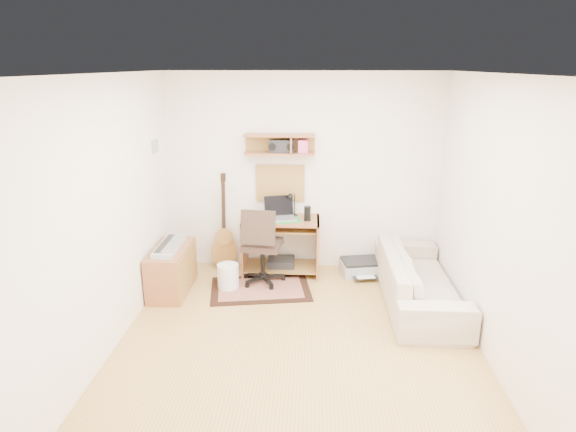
# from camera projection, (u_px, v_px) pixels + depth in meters

# --- Properties ---
(floor) EXTENTS (3.60, 4.00, 0.01)m
(floor) POSITION_uv_depth(u_px,v_px,m) (298.00, 342.00, 5.01)
(floor) COLOR tan
(floor) RESTS_ON ground
(ceiling) EXTENTS (3.60, 4.00, 0.01)m
(ceiling) POSITION_uv_depth(u_px,v_px,m) (299.00, 73.00, 4.24)
(ceiling) COLOR white
(ceiling) RESTS_ON ground
(back_wall) EXTENTS (3.60, 0.01, 2.60)m
(back_wall) POSITION_uv_depth(u_px,v_px,m) (303.00, 173.00, 6.54)
(back_wall) COLOR white
(back_wall) RESTS_ON ground
(left_wall) EXTENTS (0.01, 4.00, 2.60)m
(left_wall) POSITION_uv_depth(u_px,v_px,m) (108.00, 216.00, 4.71)
(left_wall) COLOR white
(left_wall) RESTS_ON ground
(right_wall) EXTENTS (0.01, 4.00, 2.60)m
(right_wall) POSITION_uv_depth(u_px,v_px,m) (496.00, 221.00, 4.53)
(right_wall) COLOR white
(right_wall) RESTS_ON ground
(wall_shelf) EXTENTS (0.90, 0.25, 0.26)m
(wall_shelf) POSITION_uv_depth(u_px,v_px,m) (280.00, 144.00, 6.31)
(wall_shelf) COLOR #9E5D38
(wall_shelf) RESTS_ON back_wall
(cork_board) EXTENTS (0.64, 0.03, 0.49)m
(cork_board) POSITION_uv_depth(u_px,v_px,m) (280.00, 183.00, 6.57)
(cork_board) COLOR #A17150
(cork_board) RESTS_ON back_wall
(wall_photo) EXTENTS (0.02, 0.20, 0.15)m
(wall_photo) POSITION_uv_depth(u_px,v_px,m) (155.00, 146.00, 6.02)
(wall_photo) COLOR #4C8CBF
(wall_photo) RESTS_ON left_wall
(desk) EXTENTS (1.00, 0.55, 0.75)m
(desk) POSITION_uv_depth(u_px,v_px,m) (281.00, 246.00, 6.55)
(desk) COLOR #9E5D38
(desk) RESTS_ON floor
(laptop) EXTENTS (0.46, 0.46, 0.29)m
(laptop) POSITION_uv_depth(u_px,v_px,m) (280.00, 209.00, 6.38)
(laptop) COLOR silver
(laptop) RESTS_ON desk
(speaker) EXTENTS (0.09, 0.09, 0.19)m
(speaker) POSITION_uv_depth(u_px,v_px,m) (307.00, 213.00, 6.35)
(speaker) COLOR black
(speaker) RESTS_ON desk
(desk_lamp) EXTENTS (0.10, 0.10, 0.31)m
(desk_lamp) POSITION_uv_depth(u_px,v_px,m) (295.00, 205.00, 6.52)
(desk_lamp) COLOR black
(desk_lamp) RESTS_ON desk
(pencil_cup) EXTENTS (0.07, 0.07, 0.09)m
(pencil_cup) POSITION_uv_depth(u_px,v_px,m) (307.00, 214.00, 6.51)
(pencil_cup) COLOR #35629F
(pencil_cup) RESTS_ON desk
(boombox) EXTENTS (0.31, 0.14, 0.16)m
(boombox) POSITION_uv_depth(u_px,v_px,m) (282.00, 146.00, 6.31)
(boombox) COLOR black
(boombox) RESTS_ON wall_shelf
(rug) EXTENTS (1.32, 0.99, 0.02)m
(rug) POSITION_uv_depth(u_px,v_px,m) (261.00, 289.00, 6.15)
(rug) COLOR tan
(rug) RESTS_ON floor
(task_chair) EXTENTS (0.59, 0.59, 1.03)m
(task_chair) POSITION_uv_depth(u_px,v_px,m) (262.00, 245.00, 6.21)
(task_chair) COLOR #33261E
(task_chair) RESTS_ON floor
(cabinet) EXTENTS (0.40, 0.90, 0.55)m
(cabinet) POSITION_uv_depth(u_px,v_px,m) (171.00, 270.00, 6.06)
(cabinet) COLOR #9E5D38
(cabinet) RESTS_ON floor
(music_keyboard) EXTENTS (0.23, 0.73, 0.06)m
(music_keyboard) POSITION_uv_depth(u_px,v_px,m) (170.00, 246.00, 5.97)
(music_keyboard) COLOR #B2B5BA
(music_keyboard) RESTS_ON cabinet
(guitar) EXTENTS (0.40, 0.31, 1.30)m
(guitar) POSITION_uv_depth(u_px,v_px,m) (223.00, 222.00, 6.64)
(guitar) COLOR #B37C37
(guitar) RESTS_ON floor
(waste_basket) EXTENTS (0.28, 0.28, 0.32)m
(waste_basket) POSITION_uv_depth(u_px,v_px,m) (228.00, 276.00, 6.15)
(waste_basket) COLOR white
(waste_basket) RESTS_ON floor
(printer) EXTENTS (0.56, 0.47, 0.19)m
(printer) POSITION_uv_depth(u_px,v_px,m) (360.00, 268.00, 6.59)
(printer) COLOR #A5A8AA
(printer) RESTS_ON floor
(sofa) EXTENTS (0.59, 2.01, 0.79)m
(sofa) POSITION_uv_depth(u_px,v_px,m) (420.00, 271.00, 5.73)
(sofa) COLOR beige
(sofa) RESTS_ON floor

